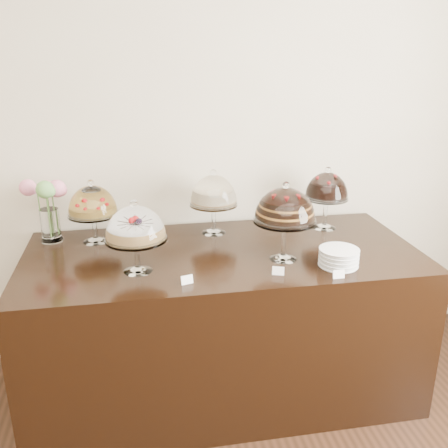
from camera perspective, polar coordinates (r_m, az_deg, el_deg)
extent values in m
cube|color=beige|center=(3.14, -8.15, 10.53)|extent=(5.00, 0.04, 3.00)
cube|color=black|center=(3.01, -0.17, -11.06)|extent=(2.20, 1.00, 0.90)
cone|color=white|center=(2.60, -9.80, -5.05)|extent=(0.15, 0.15, 0.02)
cylinder|color=white|center=(2.57, -9.91, -3.31)|extent=(0.03, 0.03, 0.15)
cylinder|color=white|center=(2.54, -10.01, -1.67)|extent=(0.31, 0.31, 0.01)
cylinder|color=tan|center=(2.52, -10.06, -0.95)|extent=(0.26, 0.26, 0.06)
sphere|color=red|center=(2.53, -8.54, 0.12)|extent=(0.02, 0.02, 0.02)
sphere|color=red|center=(2.56, -11.31, 0.17)|extent=(0.02, 0.02, 0.02)
sphere|color=red|center=(2.44, -10.47, -0.71)|extent=(0.02, 0.02, 0.02)
sphere|color=white|center=(2.48, -10.26, 2.33)|extent=(0.04, 0.04, 0.04)
cone|color=white|center=(2.72, 6.76, -3.72)|extent=(0.15, 0.15, 0.02)
cylinder|color=white|center=(2.68, 6.85, -1.62)|extent=(0.03, 0.03, 0.19)
cylinder|color=white|center=(2.65, 6.93, 0.41)|extent=(0.33, 0.33, 0.01)
cylinder|color=black|center=(2.63, 6.99, 1.66)|extent=(0.25, 0.25, 0.11)
sphere|color=red|center=(2.65, 8.27, 3.20)|extent=(0.02, 0.02, 0.02)
sphere|color=red|center=(2.67, 6.94, 3.44)|extent=(0.02, 0.02, 0.02)
sphere|color=red|center=(2.64, 5.71, 3.25)|extent=(0.02, 0.02, 0.02)
sphere|color=red|center=(2.57, 5.78, 2.83)|extent=(0.02, 0.02, 0.02)
sphere|color=red|center=(2.54, 7.15, 2.58)|extent=(0.02, 0.02, 0.02)
sphere|color=red|center=(2.58, 8.41, 2.78)|extent=(0.02, 0.02, 0.02)
sphere|color=white|center=(2.59, 7.11, 4.42)|extent=(0.04, 0.04, 0.04)
cone|color=white|center=(3.08, -1.18, -0.76)|extent=(0.15, 0.15, 0.02)
cylinder|color=white|center=(3.05, -1.19, 0.83)|extent=(0.03, 0.03, 0.15)
cylinder|color=white|center=(3.03, -1.20, 2.32)|extent=(0.29, 0.29, 0.01)
cylinder|color=#FEECC5|center=(3.01, -1.20, 3.13)|extent=(0.22, 0.22, 0.08)
sphere|color=white|center=(2.97, -1.22, 5.90)|extent=(0.04, 0.04, 0.04)
cone|color=white|center=(3.23, 11.38, -0.20)|extent=(0.15, 0.15, 0.02)
cylinder|color=white|center=(3.20, 11.50, 1.43)|extent=(0.03, 0.03, 0.17)
cylinder|color=white|center=(3.17, 11.61, 2.96)|extent=(0.27, 0.27, 0.01)
cylinder|color=black|center=(3.16, 11.67, 3.84)|extent=(0.21, 0.21, 0.09)
sphere|color=red|center=(3.18, 12.54, 4.89)|extent=(0.02, 0.02, 0.02)
sphere|color=red|center=(3.16, 10.77, 4.94)|extent=(0.02, 0.02, 0.02)
sphere|color=red|center=(3.09, 11.89, 4.51)|extent=(0.02, 0.02, 0.02)
sphere|color=white|center=(3.13, 11.82, 6.05)|extent=(0.04, 0.04, 0.04)
cone|color=white|center=(3.04, -14.46, -1.71)|extent=(0.15, 0.15, 0.02)
cylinder|color=white|center=(3.01, -14.59, -0.26)|extent=(0.03, 0.03, 0.14)
cylinder|color=white|center=(2.99, -14.71, 1.10)|extent=(0.29, 0.29, 0.01)
cylinder|color=#B28834|center=(2.98, -14.75, 1.55)|extent=(0.23, 0.23, 0.04)
sphere|color=red|center=(2.98, -13.60, 2.25)|extent=(0.02, 0.02, 0.02)
sphere|color=red|center=(3.03, -14.45, 2.44)|extent=(0.02, 0.02, 0.02)
sphere|color=red|center=(3.02, -15.63, 2.26)|extent=(0.02, 0.02, 0.02)
sphere|color=red|center=(2.96, -16.00, 1.89)|extent=(0.02, 0.02, 0.02)
sphere|color=red|center=(2.91, -15.15, 1.69)|extent=(0.02, 0.02, 0.02)
sphere|color=red|center=(2.93, -13.93, 1.88)|extent=(0.02, 0.02, 0.02)
sphere|color=white|center=(2.93, -15.02, 4.54)|extent=(0.04, 0.04, 0.04)
cylinder|color=white|center=(3.10, -19.23, -0.10)|extent=(0.11, 0.11, 0.20)
cylinder|color=#476B2D|center=(3.07, -18.84, 1.34)|extent=(0.01, 0.01, 0.27)
sphere|color=pink|center=(3.03, -18.56, 3.86)|extent=(0.10, 0.10, 0.10)
cylinder|color=#476B2D|center=(3.12, -19.36, 1.44)|extent=(0.01, 0.01, 0.26)
sphere|color=pink|center=(3.14, -19.61, 3.98)|extent=(0.09, 0.09, 0.09)
cylinder|color=#476B2D|center=(3.08, -20.29, 1.37)|extent=(0.01, 0.01, 0.29)
sphere|color=pink|center=(3.05, -21.51, 3.89)|extent=(0.10, 0.10, 0.10)
cylinder|color=#476B2D|center=(3.01, -19.43, 1.23)|extent=(0.01, 0.01, 0.30)
sphere|color=#609648|center=(2.91, -19.77, 3.73)|extent=(0.10, 0.10, 0.10)
cylinder|color=white|center=(2.69, 12.90, -4.61)|extent=(0.20, 0.20, 0.01)
cylinder|color=white|center=(2.68, 12.92, -4.40)|extent=(0.19, 0.19, 0.01)
cylinder|color=white|center=(2.68, 12.94, -4.18)|extent=(0.20, 0.20, 0.01)
cylinder|color=white|center=(2.68, 12.96, -3.97)|extent=(0.19, 0.19, 0.01)
cylinder|color=white|center=(2.67, 12.97, -3.75)|extent=(0.20, 0.20, 0.01)
cylinder|color=white|center=(2.67, 12.99, -3.53)|extent=(0.19, 0.19, 0.01)
cylinder|color=white|center=(2.66, 13.01, -3.32)|extent=(0.20, 0.20, 0.01)
cylinder|color=white|center=(2.66, 13.03, -3.10)|extent=(0.19, 0.19, 0.01)
cylinder|color=white|center=(2.65, 13.05, -2.88)|extent=(0.20, 0.20, 0.01)
cube|color=white|center=(2.43, -4.25, -6.37)|extent=(0.06, 0.03, 0.04)
cube|color=white|center=(2.54, 12.98, -5.61)|extent=(0.06, 0.02, 0.04)
cube|color=white|center=(2.53, 6.21, -5.35)|extent=(0.06, 0.03, 0.04)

